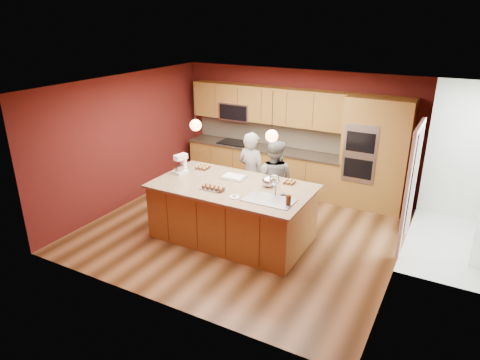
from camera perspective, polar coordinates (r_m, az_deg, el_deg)
The scene contains 24 objects.
floor at distance 8.13m, azimuth 0.43°, elevation -6.59°, with size 5.50×5.50×0.00m, color #442812.
ceiling at distance 7.27m, azimuth 0.49°, elevation 12.58°, with size 5.50×5.50×0.00m, color white.
wall_back at distance 9.77m, azimuth 7.44°, elevation 6.60°, with size 5.50×5.50×0.00m, color #4F1513.
wall_front at distance 5.67m, azimuth -11.59°, elevation -4.79°, with size 5.50×5.50×0.00m, color #4F1513.
wall_left at distance 9.15m, azimuth -14.96°, elevation 5.04°, with size 5.00×5.00×0.00m, color #4F1513.
wall_right at distance 6.82m, azimuth 21.28°, elevation -1.30°, with size 5.00×5.00×0.00m, color #4F1513.
cabinet_run at distance 9.90m, azimuth 3.13°, elevation 4.75°, with size 3.74×0.64×2.30m.
oven_column at distance 9.06m, azimuth 17.57°, elevation 3.28°, with size 1.30×0.62×2.30m.
doorway_trim at distance 7.68m, azimuth 21.73°, elevation -1.30°, with size 0.08×1.11×2.20m, color white, non-canonical shape.
pendant_left at distance 7.50m, azimuth -5.93°, elevation 7.31°, with size 0.20×0.20×0.80m.
pendant_right at distance 6.80m, azimuth 4.25°, elevation 5.92°, with size 0.20×0.20×0.80m.
island at distance 7.62m, azimuth -0.92°, elevation -4.20°, with size 2.77×1.55×1.40m.
person_left at distance 8.40m, azimuth 1.55°, elevation 0.75°, with size 0.62×0.41×1.71m, color black.
person_right at distance 8.22m, azimuth 4.46°, elevation -0.08°, with size 0.79×0.62×1.63m, color slate.
stand_mixer at distance 8.01m, azimuth -7.88°, elevation 1.96°, with size 0.24×0.30×0.36m.
sheet_cake at distance 7.73m, azimuth -0.87°, elevation 0.39°, with size 0.43×0.33×0.05m.
cooling_rack at distance 7.29m, azimuth -3.71°, elevation -1.10°, with size 0.38×0.27×0.02m, color #ACADB3.
mixing_bowl at distance 7.35m, azimuth 3.81°, elevation -0.21°, with size 0.23×0.23×0.20m, color silver.
plate at distance 6.94m, azimuth -0.75°, elevation -2.28°, with size 0.17×0.17×0.01m, color silver.
tumbler at distance 6.67m, azimuth 6.47°, elevation -2.72°, with size 0.08×0.08×0.16m, color #39180C.
phone at distance 7.04m, azimuth 6.02°, elevation -2.07°, with size 0.14×0.07×0.01m, color black.
cupcakes_left at distance 8.23m, azimuth -5.00°, elevation 1.76°, with size 0.26×0.26×0.08m, color #B38443, non-canonical shape.
cupcakes_rack at distance 7.22m, azimuth -3.59°, elevation -0.95°, with size 0.41×0.17×0.07m, color #B38443, non-canonical shape.
cupcakes_right at distance 7.54m, azimuth 6.61°, elevation -0.24°, with size 0.22×0.22×0.06m, color #B38443, non-canonical shape.
Camera 1 is at (3.38, -6.33, 3.81)m, focal length 32.00 mm.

